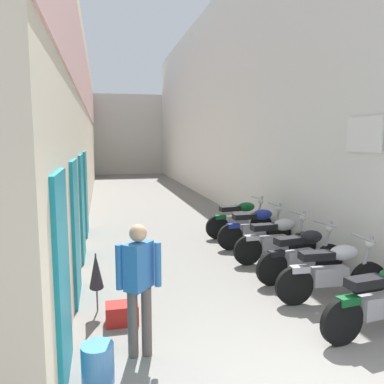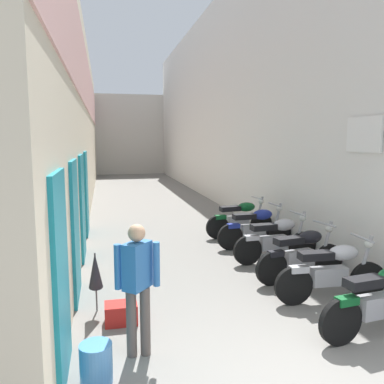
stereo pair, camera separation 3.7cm
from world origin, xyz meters
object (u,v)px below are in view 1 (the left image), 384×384
at_px(motorcycle_nearest, 383,299).
at_px(motorcycle_fifth, 255,227).
at_px(motorcycle_second, 333,271).
at_px(water_jug_near_door, 98,364).
at_px(motorcycle_third, 302,253).
at_px(motorcycle_sixth, 240,218).
at_px(pedestrian_by_doorway, 139,280).
at_px(plastic_crate, 122,314).
at_px(motorcycle_fourth, 276,239).
at_px(umbrella_leaning, 96,271).

bearing_deg(motorcycle_nearest, motorcycle_fifth, 90.00).
xyz_separation_m(motorcycle_second, water_jug_near_door, (-3.54, -1.30, -0.29)).
bearing_deg(motorcycle_second, motorcycle_third, 90.01).
xyz_separation_m(motorcycle_sixth, pedestrian_by_doorway, (-3.07, -5.09, 0.42)).
bearing_deg(motorcycle_fifth, plastic_crate, -135.65).
relative_size(pedestrian_by_doorway, water_jug_near_door, 3.74).
bearing_deg(motorcycle_nearest, motorcycle_third, 90.00).
height_order(motorcycle_nearest, motorcycle_fourth, same).
bearing_deg(motorcycle_sixth, motorcycle_nearest, -90.00).
relative_size(motorcycle_third, motorcycle_sixth, 0.99).
relative_size(motorcycle_fifth, plastic_crate, 4.21).
height_order(motorcycle_fourth, pedestrian_by_doorway, pedestrian_by_doorway).
bearing_deg(motorcycle_second, umbrella_leaning, 175.35).
distance_m(water_jug_near_door, umbrella_leaning, 1.66).
bearing_deg(plastic_crate, motorcycle_fourth, 32.25).
bearing_deg(water_jug_near_door, motorcycle_sixth, 57.28).
relative_size(motorcycle_third, pedestrian_by_doorway, 1.17).
xyz_separation_m(motorcycle_second, motorcycle_fourth, (-0.00, 2.03, 0.00)).
xyz_separation_m(motorcycle_sixth, plastic_crate, (-3.23, -4.22, -0.36)).
xyz_separation_m(motorcycle_second, motorcycle_fifth, (-0.00, 3.16, 0.00)).
distance_m(motorcycle_nearest, motorcycle_fifth, 4.26).
bearing_deg(motorcycle_third, motorcycle_fifth, 90.00).
bearing_deg(motorcycle_sixth, umbrella_leaning, -132.26).
xyz_separation_m(motorcycle_third, plastic_crate, (-3.23, -0.97, -0.36)).
bearing_deg(motorcycle_fourth, umbrella_leaning, -153.91).
height_order(motorcycle_third, water_jug_near_door, motorcycle_third).
height_order(motorcycle_sixth, water_jug_near_door, motorcycle_sixth).
distance_m(motorcycle_nearest, motorcycle_third, 2.07).
relative_size(motorcycle_fifth, umbrella_leaning, 1.92).
bearing_deg(motorcycle_sixth, water_jug_near_door, -122.72).
height_order(motorcycle_fifth, water_jug_near_door, motorcycle_fifth).
bearing_deg(motorcycle_fourth, motorcycle_nearest, -90.00).
bearing_deg(pedestrian_by_doorway, motorcycle_fifth, 52.73).
xyz_separation_m(motorcycle_second, motorcycle_third, (-0.00, 0.97, 0.00)).
xyz_separation_m(motorcycle_third, motorcycle_sixth, (0.00, 3.25, 0.00)).
height_order(motorcycle_sixth, plastic_crate, motorcycle_sixth).
xyz_separation_m(motorcycle_sixth, water_jug_near_door, (-3.54, -5.51, -0.29)).
height_order(motorcycle_fourth, motorcycle_sixth, same).
bearing_deg(motorcycle_fourth, motorcycle_second, -90.00).
relative_size(motorcycle_sixth, water_jug_near_door, 4.40).
bearing_deg(motorcycle_second, plastic_crate, -179.93).
relative_size(motorcycle_nearest, motorcycle_third, 1.01).
height_order(pedestrian_by_doorway, plastic_crate, pedestrian_by_doorway).
xyz_separation_m(motorcycle_fifth, umbrella_leaning, (-3.56, -2.87, 0.18)).
height_order(motorcycle_second, motorcycle_sixth, same).
relative_size(motorcycle_nearest, pedestrian_by_doorway, 1.18).
relative_size(motorcycle_fourth, water_jug_near_door, 4.41).
relative_size(motorcycle_third, umbrella_leaning, 1.90).
xyz_separation_m(motorcycle_second, plastic_crate, (-3.23, -0.00, -0.36)).
bearing_deg(motorcycle_sixth, motorcycle_fifth, -90.00).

